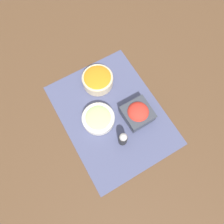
# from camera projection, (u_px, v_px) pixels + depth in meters

# --- Properties ---
(ground_plane) EXTENTS (3.00, 3.00, 0.00)m
(ground_plane) POSITION_uv_depth(u_px,v_px,m) (112.00, 115.00, 0.98)
(ground_plane) COLOR #513823
(placemat) EXTENTS (0.56, 0.43, 0.00)m
(placemat) POSITION_uv_depth(u_px,v_px,m) (112.00, 114.00, 0.98)
(placemat) COLOR #474C70
(placemat) RESTS_ON ground_plane
(cucumber_bowl) EXTENTS (0.14, 0.14, 0.05)m
(cucumber_bowl) POSITION_uv_depth(u_px,v_px,m) (98.00, 118.00, 0.95)
(cucumber_bowl) COLOR silver
(cucumber_bowl) RESTS_ON placemat
(carrot_bowl) EXTENTS (0.14, 0.14, 0.07)m
(carrot_bowl) POSITION_uv_depth(u_px,v_px,m) (98.00, 79.00, 1.00)
(carrot_bowl) COLOR beige
(carrot_bowl) RESTS_ON placemat
(tomato_bowl) EXTENTS (0.12, 0.12, 0.08)m
(tomato_bowl) POSITION_uv_depth(u_px,v_px,m) (138.00, 113.00, 0.94)
(tomato_bowl) COLOR #333842
(tomato_bowl) RESTS_ON placemat
(pepper_shaker) EXTENTS (0.04, 0.04, 0.09)m
(pepper_shaker) POSITION_uv_depth(u_px,v_px,m) (123.00, 139.00, 0.90)
(pepper_shaker) COLOR black
(pepper_shaker) RESTS_ON placemat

